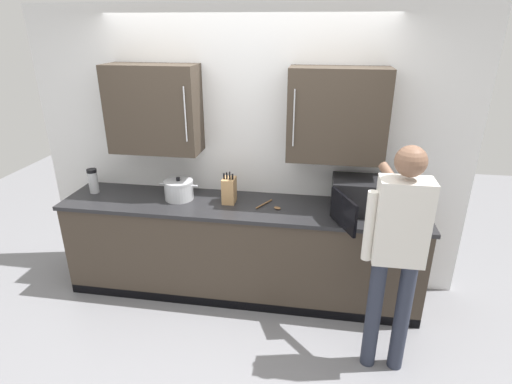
{
  "coord_description": "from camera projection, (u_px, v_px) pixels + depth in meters",
  "views": [
    {
      "loc": [
        0.67,
        -2.59,
        2.41
      ],
      "look_at": [
        0.15,
        0.63,
        1.07
      ],
      "focal_mm": 28.66,
      "sensor_mm": 36.0,
      "label": 1
    }
  ],
  "objects": [
    {
      "name": "knife_block",
      "position": [
        229.0,
        190.0,
        3.65
      ],
      "size": [
        0.11,
        0.15,
        0.3
      ],
      "color": "tan",
      "rests_on": "counter_unit"
    },
    {
      "name": "stock_pot",
      "position": [
        179.0,
        190.0,
        3.73
      ],
      "size": [
        0.36,
        0.27,
        0.21
      ],
      "color": "#B7BABF",
      "rests_on": "counter_unit"
    },
    {
      "name": "counter_unit",
      "position": [
        241.0,
        249.0,
        3.82
      ],
      "size": [
        3.25,
        0.65,
        0.92
      ],
      "color": "#3D3328",
      "rests_on": "ground_plane"
    },
    {
      "name": "back_wall_tiled",
      "position": [
        246.0,
        142.0,
        3.74
      ],
      "size": [
        4.02,
        0.44,
        2.58
      ],
      "color": "white",
      "rests_on": "ground_plane"
    },
    {
      "name": "microwave_oven",
      "position": [
        362.0,
        196.0,
        3.47
      ],
      "size": [
        0.58,
        0.72,
        0.28
      ],
      "color": "black",
      "rests_on": "counter_unit"
    },
    {
      "name": "thermos_flask",
      "position": [
        93.0,
        181.0,
        3.86
      ],
      "size": [
        0.09,
        0.09,
        0.24
      ],
      "color": "#B7BABF",
      "rests_on": "counter_unit"
    },
    {
      "name": "wooden_spoon",
      "position": [
        271.0,
        206.0,
        3.6
      ],
      "size": [
        0.23,
        0.21,
        0.02
      ],
      "color": "brown",
      "rests_on": "counter_unit"
    },
    {
      "name": "person_figure",
      "position": [
        397.0,
        244.0,
        2.74
      ],
      "size": [
        0.44,
        0.59,
        1.73
      ],
      "color": "#282D3D",
      "rests_on": "ground_plane"
    },
    {
      "name": "ground_plane",
      "position": [
        226.0,
        338.0,
        3.38
      ],
      "size": [
        9.2,
        9.2,
        0.0
      ],
      "primitive_type": "plane",
      "color": "gray"
    }
  ]
}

